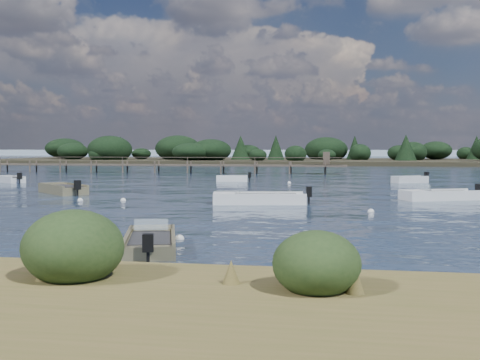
% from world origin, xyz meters
% --- Properties ---
extents(ground, '(400.00, 400.00, 0.00)m').
position_xyz_m(ground, '(0.00, 60.00, 0.00)').
color(ground, '#182639').
rests_on(ground, ground).
extents(shore_lip, '(160.00, 0.60, 0.30)m').
position_xyz_m(shore_lip, '(0.00, -12.20, 0.00)').
color(shore_lip, black).
rests_on(shore_lip, ground).
extents(dinghy_near_olive, '(2.61, 4.46, 1.07)m').
position_xyz_m(dinghy_near_olive, '(0.36, -7.99, 0.14)').
color(dinghy_near_olive, '#70694B').
rests_on(dinghy_near_olive, ground).
extents(tender_far_white, '(3.33, 1.59, 1.12)m').
position_xyz_m(tender_far_white, '(-4.23, 29.86, 0.16)').
color(tender_far_white, silver).
rests_on(tender_far_white, ground).
extents(dinghy_mid_white_a, '(5.67, 2.86, 1.30)m').
position_xyz_m(dinghy_mid_white_a, '(1.47, 7.81, 0.17)').
color(dinghy_mid_white_a, silver).
rests_on(dinghy_mid_white_a, ground).
extents(tender_far_grey, '(3.54, 3.11, 1.22)m').
position_xyz_m(tender_far_grey, '(-23.84, 24.64, 0.17)').
color(tender_far_grey, silver).
rests_on(tender_far_grey, ground).
extents(dinghy_mid_white_b, '(5.11, 3.42, 1.27)m').
position_xyz_m(dinghy_mid_white_b, '(11.97, 12.22, 0.17)').
color(dinghy_mid_white_b, silver).
rests_on(dinghy_mid_white_b, ground).
extents(dinghy_mid_grey, '(4.75, 4.61, 1.32)m').
position_xyz_m(dinghy_mid_grey, '(-13.03, 13.12, 0.18)').
color(dinghy_mid_grey, '#70694B').
rests_on(dinghy_mid_grey, ground).
extents(tender_far_grey_b, '(3.51, 2.71, 1.23)m').
position_xyz_m(tender_far_grey_b, '(12.07, 30.69, 0.17)').
color(tender_far_grey_b, silver).
rests_on(tender_far_grey_b, ground).
extents(buoy_a, '(0.32, 0.32, 0.32)m').
position_xyz_m(buoy_a, '(0.67, -5.80, 0.00)').
color(buoy_a, silver).
rests_on(buoy_a, ground).
extents(buoy_b, '(0.32, 0.32, 0.32)m').
position_xyz_m(buoy_b, '(7.54, 4.39, 0.00)').
color(buoy_b, silver).
rests_on(buoy_b, ground).
extents(buoy_c, '(0.32, 0.32, 0.32)m').
position_xyz_m(buoy_c, '(-9.35, 7.96, 0.00)').
color(buoy_c, silver).
rests_on(buoy_c, ground).
extents(buoy_e, '(0.32, 0.32, 0.32)m').
position_xyz_m(buoy_e, '(1.31, 28.27, 0.00)').
color(buoy_e, silver).
rests_on(buoy_e, ground).
extents(buoy_extra_a, '(0.32, 0.32, 0.32)m').
position_xyz_m(buoy_extra_a, '(13.71, 19.30, 0.00)').
color(buoy_extra_a, silver).
rests_on(buoy_extra_a, ground).
extents(buoy_extra_b, '(0.32, 0.32, 0.32)m').
position_xyz_m(buoy_extra_b, '(-6.80, 8.38, 0.00)').
color(buoy_extra_b, silver).
rests_on(buoy_extra_b, ground).
extents(jetty, '(64.50, 3.20, 3.40)m').
position_xyz_m(jetty, '(-21.74, 47.99, 0.98)').
color(jetty, '#4D4238').
rests_on(jetty, ground).
extents(far_headland, '(190.00, 40.00, 5.80)m').
position_xyz_m(far_headland, '(25.00, 100.00, 1.96)').
color(far_headland, black).
rests_on(far_headland, ground).
extents(distant_haze, '(280.00, 20.00, 2.40)m').
position_xyz_m(distant_haze, '(-90.00, 230.00, 0.00)').
color(distant_haze, '#98AEBC').
rests_on(distant_haze, ground).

